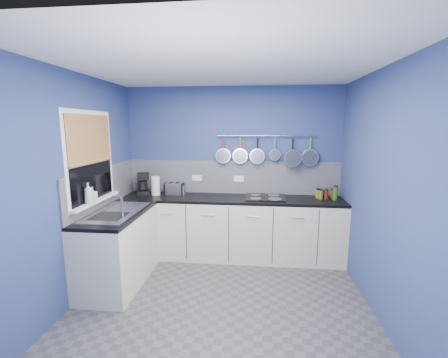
% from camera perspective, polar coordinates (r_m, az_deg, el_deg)
% --- Properties ---
extents(floor, '(3.20, 3.00, 0.02)m').
position_cam_1_polar(floor, '(3.59, -0.51, -22.47)').
color(floor, '#47474C').
rests_on(floor, ground).
extents(ceiling, '(3.20, 3.00, 0.02)m').
position_cam_1_polar(ceiling, '(3.08, -0.58, 21.09)').
color(ceiling, white).
rests_on(ceiling, ground).
extents(wall_back, '(3.20, 0.02, 2.50)m').
position_cam_1_polar(wall_back, '(4.58, 1.62, 1.64)').
color(wall_back, navy).
rests_on(wall_back, ground).
extents(wall_front, '(3.20, 0.02, 2.50)m').
position_cam_1_polar(wall_front, '(1.68, -6.64, -13.56)').
color(wall_front, navy).
rests_on(wall_front, ground).
extents(wall_left, '(0.02, 3.00, 2.50)m').
position_cam_1_polar(wall_left, '(3.65, -26.54, -1.59)').
color(wall_left, navy).
rests_on(wall_left, ground).
extents(wall_right, '(0.02, 3.00, 2.50)m').
position_cam_1_polar(wall_right, '(3.33, 28.21, -2.77)').
color(wall_right, navy).
rests_on(wall_right, ground).
extents(backsplash_back, '(3.20, 0.02, 0.50)m').
position_cam_1_polar(backsplash_back, '(4.57, 1.60, 0.36)').
color(backsplash_back, '#93959F').
rests_on(backsplash_back, wall_back).
extents(backsplash_left, '(0.02, 1.80, 0.50)m').
position_cam_1_polar(backsplash_left, '(4.17, -21.78, -1.32)').
color(backsplash_left, '#93959F').
rests_on(backsplash_left, wall_left).
extents(cabinet_run_back, '(3.20, 0.60, 0.86)m').
position_cam_1_polar(cabinet_run_back, '(4.48, 1.26, -9.39)').
color(cabinet_run_back, beige).
rests_on(cabinet_run_back, ground).
extents(worktop_back, '(3.20, 0.60, 0.04)m').
position_cam_1_polar(worktop_back, '(4.35, 1.28, -3.79)').
color(worktop_back, black).
rests_on(worktop_back, cabinet_run_back).
extents(cabinet_run_left, '(0.60, 1.20, 0.86)m').
position_cam_1_polar(cabinet_run_left, '(3.98, -19.38, -12.50)').
color(cabinet_run_left, beige).
rests_on(cabinet_run_left, ground).
extents(worktop_left, '(0.60, 1.20, 0.04)m').
position_cam_1_polar(worktop_left, '(3.84, -19.77, -6.27)').
color(worktop_left, black).
rests_on(worktop_left, cabinet_run_left).
extents(window_frame, '(0.01, 1.00, 1.10)m').
position_cam_1_polar(window_frame, '(3.84, -24.06, 3.66)').
color(window_frame, white).
rests_on(window_frame, wall_left).
extents(window_glass, '(0.01, 0.90, 1.00)m').
position_cam_1_polar(window_glass, '(3.84, -24.00, 3.66)').
color(window_glass, black).
rests_on(window_glass, wall_left).
extents(bamboo_blind, '(0.01, 0.90, 0.55)m').
position_cam_1_polar(bamboo_blind, '(3.82, -24.14, 7.01)').
color(bamboo_blind, tan).
rests_on(bamboo_blind, wall_left).
extents(window_sill, '(0.10, 0.98, 0.03)m').
position_cam_1_polar(window_sill, '(3.91, -23.21, -3.84)').
color(window_sill, white).
rests_on(window_sill, wall_left).
extents(sink_unit, '(0.50, 0.95, 0.01)m').
position_cam_1_polar(sink_unit, '(3.83, -19.79, -5.93)').
color(sink_unit, silver).
rests_on(sink_unit, worktop_left).
extents(mixer_tap, '(0.12, 0.08, 0.26)m').
position_cam_1_polar(mixer_tap, '(3.58, -18.84, -4.91)').
color(mixer_tap, silver).
rests_on(mixer_tap, worktop_left).
extents(socket_left, '(0.15, 0.01, 0.09)m').
position_cam_1_polar(socket_left, '(4.64, -5.21, 0.21)').
color(socket_left, white).
rests_on(socket_left, backsplash_back).
extents(socket_right, '(0.15, 0.01, 0.09)m').
position_cam_1_polar(socket_right, '(4.56, 2.84, 0.06)').
color(socket_right, white).
rests_on(socket_right, backsplash_back).
extents(pot_rail, '(1.45, 0.02, 0.02)m').
position_cam_1_polar(pot_rail, '(4.46, 8.08, 8.16)').
color(pot_rail, silver).
rests_on(pot_rail, wall_back).
extents(soap_bottle_a, '(0.12, 0.12, 0.24)m').
position_cam_1_polar(soap_bottle_a, '(3.72, -24.42, -2.48)').
color(soap_bottle_a, white).
rests_on(soap_bottle_a, window_sill).
extents(soap_bottle_b, '(0.08, 0.08, 0.17)m').
position_cam_1_polar(soap_bottle_b, '(3.80, -23.74, -2.71)').
color(soap_bottle_b, white).
rests_on(soap_bottle_b, window_sill).
extents(paper_towel, '(0.16, 0.16, 0.28)m').
position_cam_1_polar(paper_towel, '(4.59, -12.92, -1.23)').
color(paper_towel, white).
rests_on(paper_towel, worktop_back).
extents(coffee_maker, '(0.24, 0.25, 0.32)m').
position_cam_1_polar(coffee_maker, '(4.68, -15.16, -0.87)').
color(coffee_maker, black).
rests_on(coffee_maker, worktop_back).
extents(toaster, '(0.29, 0.19, 0.17)m').
position_cam_1_polar(toaster, '(4.60, -9.45, -1.80)').
color(toaster, silver).
rests_on(toaster, worktop_back).
extents(canister, '(0.11, 0.11, 0.13)m').
position_cam_1_polar(canister, '(4.55, -7.89, -2.16)').
color(canister, silver).
rests_on(canister, worktop_back).
extents(hob, '(0.56, 0.49, 0.01)m').
position_cam_1_polar(hob, '(4.37, 7.79, -3.46)').
color(hob, black).
rests_on(hob, worktop_back).
extents(pan_0, '(0.22, 0.05, 0.41)m').
position_cam_1_polar(pan_0, '(4.49, -0.15, 5.65)').
color(pan_0, silver).
rests_on(pan_0, pot_rail).
extents(pan_1, '(0.22, 0.06, 0.41)m').
position_cam_1_polar(pan_1, '(4.47, 3.11, 5.61)').
color(pan_1, silver).
rests_on(pan_1, pot_rail).
extents(pan_2, '(0.22, 0.07, 0.41)m').
position_cam_1_polar(pan_2, '(4.46, 6.38, 5.56)').
color(pan_2, silver).
rests_on(pan_2, pot_rail).
extents(pan_3, '(0.17, 0.07, 0.36)m').
position_cam_1_polar(pan_3, '(4.47, 9.66, 5.83)').
color(pan_3, silver).
rests_on(pan_3, pot_rail).
extents(pan_4, '(0.25, 0.12, 0.44)m').
position_cam_1_polar(pan_4, '(4.49, 12.89, 5.19)').
color(pan_4, silver).
rests_on(pan_4, pot_rail).
extents(pan_5, '(0.24, 0.07, 0.43)m').
position_cam_1_polar(pan_5, '(4.53, 16.10, 5.18)').
color(pan_5, silver).
rests_on(pan_5, pot_rail).
extents(condiment_0, '(0.06, 0.06, 0.11)m').
position_cam_1_polar(condiment_0, '(4.58, 19.87, -2.69)').
color(condiment_0, brown).
rests_on(condiment_0, worktop_back).
extents(condiment_1, '(0.06, 0.06, 0.11)m').
position_cam_1_polar(condiment_1, '(4.56, 18.75, -2.73)').
color(condiment_1, black).
rests_on(condiment_1, worktop_back).
extents(condiment_2, '(0.07, 0.07, 0.12)m').
position_cam_1_polar(condiment_2, '(4.52, 17.46, -2.69)').
color(condiment_2, '#8C5914').
rests_on(condiment_2, worktop_back).
extents(condiment_3, '(0.07, 0.07, 0.19)m').
position_cam_1_polar(condiment_3, '(4.45, 20.43, -2.59)').
color(condiment_3, '#265919').
rests_on(condiment_3, worktop_back).
extents(condiment_4, '(0.05, 0.05, 0.13)m').
position_cam_1_polar(condiment_4, '(4.46, 18.92, -2.84)').
color(condiment_4, '#4C190C').
rests_on(condiment_4, worktop_back).
extents(condiment_5, '(0.06, 0.06, 0.12)m').
position_cam_1_polar(condiment_5, '(4.45, 17.98, -2.88)').
color(condiment_5, '#3F721E').
rests_on(condiment_5, worktop_back).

